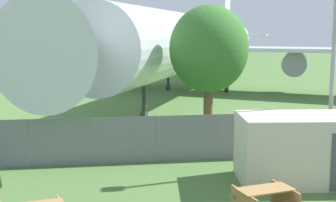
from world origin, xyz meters
TOP-DOWN VIEW (x-y plane):
  - perimeter_fence at (0.00, 10.50)m, footprint 56.07×0.07m
  - airplane at (3.10, 31.22)m, footprint 37.44×45.61m
  - portable_cabin at (2.28, 7.28)m, footprint 5.05×2.99m
  - picnic_bench_open_grass at (-0.26, 4.61)m, footprint 1.83×1.70m
  - tree_left_of_cabin at (0.37, 14.28)m, footprint 3.77×3.77m
  - light_mast at (4.01, 9.18)m, footprint 0.44×0.44m

SIDE VIEW (x-z plane):
  - picnic_bench_open_grass at x=-0.26m, z-range 0.09..0.85m
  - perimeter_fence at x=0.00m, z-range 0.00..1.86m
  - portable_cabin at x=2.28m, z-range 0.00..2.32m
  - airplane at x=3.10m, z-range -2.26..10.90m
  - tree_left_of_cabin at x=0.37m, z-range 1.11..7.55m
  - light_mast at x=4.01m, z-range 0.90..9.97m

